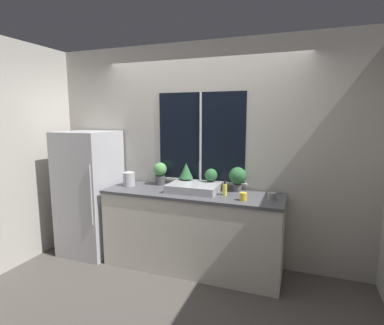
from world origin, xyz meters
name	(u,v)px	position (x,y,z in m)	size (l,w,h in m)	color
ground_plane	(182,280)	(0.00, 0.00, 0.00)	(14.00, 14.00, 0.00)	#4C4742
wall_back	(202,153)	(0.00, 0.66, 1.35)	(8.00, 0.09, 2.70)	#BCB7AD
wall_left	(106,143)	(-2.04, 1.50, 1.35)	(0.06, 7.00, 2.70)	#BCB7AD
wall_right	(373,153)	(2.04, 1.50, 1.35)	(0.06, 7.00, 2.70)	#BCB7AD
counter	(192,230)	(0.00, 0.30, 0.47)	(2.11, 0.62, 0.94)	silver
refrigerator	(90,192)	(-1.43, 0.28, 0.81)	(0.66, 0.69, 1.62)	#B7B7BC
sink	(194,188)	(0.01, 0.34, 0.98)	(0.58, 0.46, 0.33)	#ADADB2
potted_plant_far_left	(160,172)	(-0.51, 0.52, 1.10)	(0.17, 0.17, 0.29)	#4C4C51
potted_plant_center_left	(186,173)	(-0.16, 0.52, 1.12)	(0.17, 0.17, 0.30)	#4C4C51
potted_plant_center_right	(211,177)	(0.17, 0.52, 1.08)	(0.15, 0.15, 0.25)	#4C4C51
potted_plant_far_right	(238,177)	(0.49, 0.52, 1.11)	(0.20, 0.20, 0.29)	#4C4C51
soap_bottle	(225,189)	(0.39, 0.30, 1.01)	(0.05, 0.05, 0.16)	#DBD14C
mug_yellow	(243,197)	(0.63, 0.16, 0.98)	(0.08, 0.08, 0.08)	gold
mug_grey	(272,196)	(0.91, 0.28, 0.98)	(0.09, 0.09, 0.08)	gray
kettle	(129,179)	(-0.86, 0.33, 1.03)	(0.15, 0.15, 0.19)	#B2B2B7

